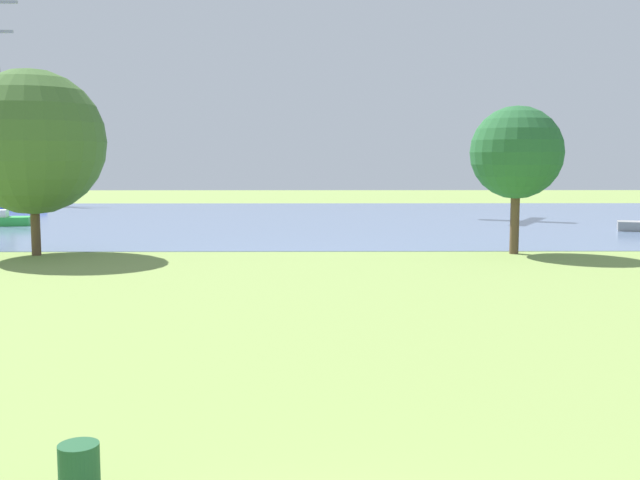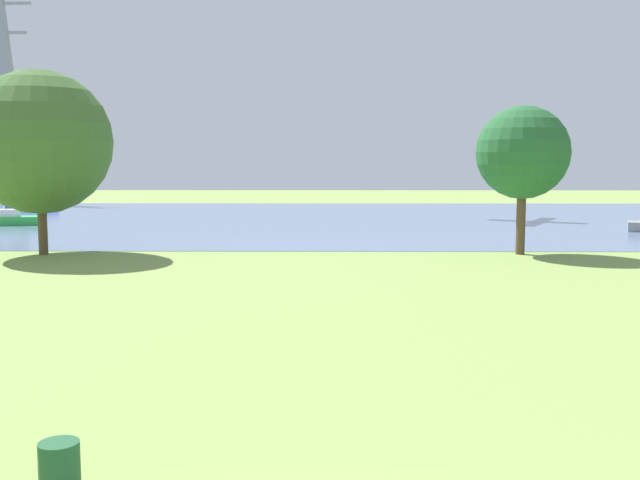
% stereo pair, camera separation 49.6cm
% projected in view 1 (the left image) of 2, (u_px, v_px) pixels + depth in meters
% --- Properties ---
extents(ground_plane, '(160.00, 160.00, 0.00)m').
position_uv_depth(ground_plane, '(320.00, 277.00, 29.64)').
color(ground_plane, '#7F994C').
extents(litter_bin, '(0.56, 0.56, 0.80)m').
position_uv_depth(litter_bin, '(79.00, 472.00, 10.26)').
color(litter_bin, '#1E512D').
rests_on(litter_bin, ground).
extents(water_surface, '(140.00, 40.00, 0.02)m').
position_uv_depth(water_surface, '(317.00, 219.00, 57.47)').
color(water_surface, slate).
rests_on(water_surface, ground).
extents(sailboat_blue, '(5.02, 3.05, 5.87)m').
position_uv_depth(sailboat_blue, '(19.00, 206.00, 67.00)').
color(sailboat_blue, blue).
rests_on(sailboat_blue, water_surface).
extents(tree_west_near, '(6.91, 6.91, 8.90)m').
position_uv_depth(tree_west_near, '(32.00, 142.00, 35.66)').
color(tree_west_near, brown).
rests_on(tree_west_near, ground).
extents(tree_west_far, '(4.50, 4.50, 7.20)m').
position_uv_depth(tree_west_far, '(517.00, 153.00, 36.31)').
color(tree_west_far, brown).
rests_on(tree_west_far, ground).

